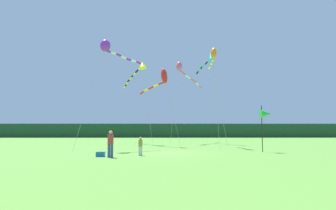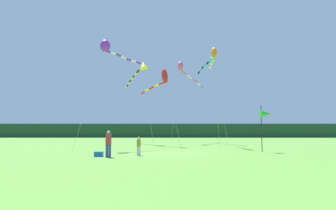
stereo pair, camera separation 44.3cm
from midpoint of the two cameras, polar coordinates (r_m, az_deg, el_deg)
ground_plane at (r=22.19m, az=-0.43°, el=-9.49°), size 120.00×120.00×0.00m
distant_treeline at (r=67.12m, az=-0.51°, el=-5.06°), size 108.00×3.93×3.12m
person_adult at (r=19.24m, az=-11.91°, el=-7.23°), size 0.38×0.38×1.72m
person_child at (r=20.31m, az=-6.08°, el=-7.86°), size 0.28×0.28×1.28m
cooler_box at (r=19.96m, az=-13.78°, el=-9.40°), size 0.55×0.40×0.32m
banner_flag_pole at (r=24.74m, az=18.22°, el=-1.75°), size 0.90×0.70×3.74m
kite_rainbow at (r=39.25m, az=2.57°, el=6.92°), size 5.03×7.88×10.86m
kite_yellow at (r=37.78m, az=-6.01°, el=7.14°), size 4.79×8.87×10.54m
kite_orange at (r=31.32m, az=8.51°, el=9.75°), size 0.66×5.05×10.43m
kite_cyan at (r=38.49m, az=7.75°, el=8.97°), size 2.50×8.87×11.87m
kite_red at (r=32.34m, az=-1.64°, el=5.28°), size 4.70×5.32×8.62m
kite_purple at (r=27.79m, az=-12.18°, el=11.02°), size 5.40×3.78×10.12m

